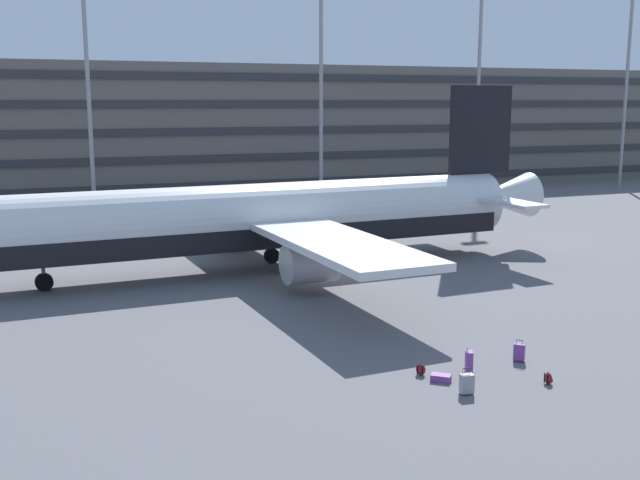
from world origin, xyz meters
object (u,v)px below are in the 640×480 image
suitcase_black (469,362)px  suitcase_silver (441,378)px  backpack_laid_flat (421,370)px  backpack_orange (549,379)px  airliner (267,218)px  suitcase_scuffed (519,352)px  suitcase_navy (467,384)px

suitcase_black → suitcase_silver: suitcase_black is taller
suitcase_black → backpack_laid_flat: bearing=162.6°
backpack_orange → airliner: bearing=99.8°
airliner → suitcase_scuffed: size_ratio=43.05×
suitcase_navy → suitcase_scuffed: bearing=29.9°
airliner → suitcase_black: airliner is taller
suitcase_black → backpack_laid_flat: 1.73m
airliner → suitcase_navy: bearing=-88.7°
suitcase_scuffed → suitcase_silver: suitcase_scuffed is taller
suitcase_silver → backpack_orange: size_ratio=1.68×
suitcase_black → backpack_orange: suitcase_black is taller
suitcase_silver → backpack_laid_flat: bearing=114.8°
backpack_laid_flat → suitcase_scuffed: bearing=-1.2°
suitcase_scuffed → suitcase_navy: suitcase_navy is taller
suitcase_silver → backpack_laid_flat: size_ratio=1.68×
airliner → suitcase_navy: airliner is taller
airliner → suitcase_silver: (0.28, -18.94, -2.84)m
suitcase_scuffed → suitcase_navy: size_ratio=0.97×
suitcase_navy → suitcase_silver: (-0.18, 1.35, -0.25)m
suitcase_navy → suitcase_silver: bearing=97.7°
airliner → suitcase_navy: (0.46, -20.29, -2.59)m
suitcase_scuffed → suitcase_black: bearing=-170.1°
suitcase_black → suitcase_scuffed: suitcase_black is taller
suitcase_black → backpack_laid_flat: suitcase_black is taller
airliner → suitcase_silver: 19.16m
suitcase_black → suitcase_navy: suitcase_black is taller
suitcase_silver → backpack_laid_flat: 0.86m
backpack_orange → backpack_laid_flat: size_ratio=1.00×
suitcase_scuffed → backpack_orange: 2.32m
suitcase_navy → backpack_orange: size_ratio=1.91×
airliner → backpack_orange: size_ratio=79.62×
suitcase_scuffed → backpack_orange: (-0.45, -2.28, -0.16)m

